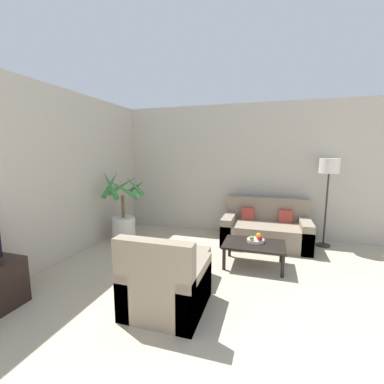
# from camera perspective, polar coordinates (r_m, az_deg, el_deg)

# --- Properties ---
(wall_back) EXTENTS (8.00, 0.06, 2.70)m
(wall_back) POSITION_cam_1_polar(r_m,az_deg,el_deg) (5.45, 18.02, 4.48)
(wall_back) COLOR #BCB2A3
(wall_back) RESTS_ON ground_plane
(potted_palm) EXTENTS (0.89, 0.90, 1.40)m
(potted_palm) POSITION_cam_1_polar(r_m,az_deg,el_deg) (5.14, -14.96, -5.26)
(potted_palm) COLOR beige
(potted_palm) RESTS_ON ground_plane
(sofa_loveseat) EXTENTS (1.57, 0.88, 0.84)m
(sofa_loveseat) POSITION_cam_1_polar(r_m,az_deg,el_deg) (5.09, 16.01, -8.06)
(sofa_loveseat) COLOR gray
(sofa_loveseat) RESTS_ON ground_plane
(floor_lamp) EXTENTS (0.34, 0.34, 1.61)m
(floor_lamp) POSITION_cam_1_polar(r_m,az_deg,el_deg) (5.18, 28.15, 4.09)
(floor_lamp) COLOR #2D2823
(floor_lamp) RESTS_ON ground_plane
(coffee_table) EXTENTS (0.91, 0.62, 0.36)m
(coffee_table) POSITION_cam_1_polar(r_m,az_deg,el_deg) (4.08, 13.61, -11.62)
(coffee_table) COLOR black
(coffee_table) RESTS_ON ground_plane
(fruit_bowl) EXTENTS (0.26, 0.26, 0.04)m
(fruit_bowl) POSITION_cam_1_polar(r_m,az_deg,el_deg) (4.13, 13.95, -10.39)
(fruit_bowl) COLOR beige
(fruit_bowl) RESTS_ON coffee_table
(apple_red) EXTENTS (0.08, 0.08, 0.08)m
(apple_red) POSITION_cam_1_polar(r_m,az_deg,el_deg) (4.05, 14.82, -9.87)
(apple_red) COLOR red
(apple_red) RESTS_ON fruit_bowl
(apple_green) EXTENTS (0.07, 0.07, 0.07)m
(apple_green) POSITION_cam_1_polar(r_m,az_deg,el_deg) (4.05, 13.13, -9.92)
(apple_green) COLOR olive
(apple_green) RESTS_ON fruit_bowl
(orange_fruit) EXTENTS (0.09, 0.09, 0.09)m
(orange_fruit) POSITION_cam_1_polar(r_m,az_deg,el_deg) (4.14, 14.57, -9.39)
(orange_fruit) COLOR orange
(orange_fruit) RESTS_ON fruit_bowl
(armchair) EXTENTS (0.81, 0.82, 0.89)m
(armchair) POSITION_cam_1_polar(r_m,az_deg,el_deg) (2.98, -5.82, -19.87)
(armchair) COLOR gray
(armchair) RESTS_ON ground_plane
(ottoman) EXTENTS (0.61, 0.46, 0.40)m
(ottoman) POSITION_cam_1_polar(r_m,az_deg,el_deg) (3.66, -1.42, -15.64)
(ottoman) COLOR gray
(ottoman) RESTS_ON ground_plane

